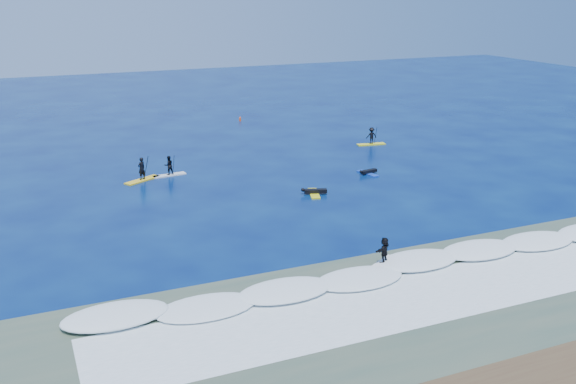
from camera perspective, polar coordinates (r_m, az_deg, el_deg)
name	(u,v)px	position (r m, az deg, el deg)	size (l,w,h in m)	color
ground	(322,211)	(42.75, 3.08, -1.73)	(160.00, 160.00, 0.00)	#031147
shallow_water	(453,301)	(31.84, 14.44, -9.40)	(90.00, 13.00, 0.01)	#394E3F
breaking_wave	(406,269)	(34.73, 10.44, -6.76)	(40.00, 6.00, 0.30)	white
whitewater	(440,293)	(32.54, 13.36, -8.70)	(34.00, 5.00, 0.02)	silver
sup_paddler_left	(142,172)	(50.58, -12.86, 1.72)	(3.00, 2.19, 2.13)	yellow
sup_paddler_center	(169,167)	(51.48, -10.54, 2.17)	(2.69, 0.97, 1.84)	silver
sup_paddler_right	(371,137)	(61.32, 7.43, 4.87)	(2.80, 1.07, 1.91)	yellow
prone_paddler_near	(314,192)	(46.23, 2.34, 0.01)	(1.86, 2.45, 0.50)	yellow
prone_paddler_far	(368,172)	(51.60, 7.12, 1.76)	(1.69, 2.18, 0.44)	#1841B4
wave_surfer	(384,252)	(34.55, 8.54, -5.26)	(2.07, 1.55, 1.50)	white
marker_buoy	(240,119)	(72.09, -4.29, 6.49)	(0.24, 0.24, 0.57)	#F14915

